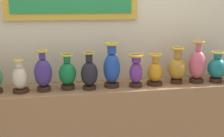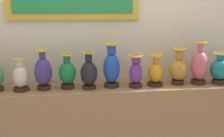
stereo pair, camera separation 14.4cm
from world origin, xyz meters
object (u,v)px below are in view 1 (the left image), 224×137
vase_rose (197,65)px  vase_teal (217,68)px  vase_indigo (43,73)px  vase_amber (155,72)px  vase_ochre (177,68)px  vase_ivory (20,78)px  vase_onyx (89,73)px  vase_violet (136,71)px  vase_emerald (67,74)px  vase_sapphire (112,67)px

vase_rose → vase_teal: 0.20m
vase_indigo → vase_amber: vase_indigo is taller
vase_indigo → vase_ochre: bearing=0.9°
vase_ivory → vase_onyx: (0.61, -0.01, 0.02)m
vase_onyx → vase_ochre: bearing=2.6°
vase_amber → vase_teal: size_ratio=0.98×
vase_ivory → vase_violet: size_ratio=0.94×
vase_teal → vase_emerald: bearing=178.7°
vase_indigo → vase_ochre: vase_indigo is taller
vase_ochre → vase_violet: bearing=-173.6°
vase_ochre → vase_rose: bearing=-2.9°
vase_indigo → vase_ochre: size_ratio=1.04×
vase_amber → vase_teal: vase_teal is taller
vase_ivory → vase_indigo: bearing=1.6°
vase_indigo → vase_rose: 1.46m
vase_amber → vase_onyx: bearing=-177.7°
vase_emerald → vase_violet: 0.63m
vase_violet → vase_rose: vase_rose is taller
vase_ivory → vase_ochre: size_ratio=0.82×
vase_ivory → vase_rose: (1.66, 0.01, 0.05)m
vase_indigo → vase_violet: 0.84m
vase_violet → vase_rose: (0.63, 0.04, 0.02)m
vase_ivory → vase_amber: (1.23, 0.01, 0.00)m
vase_indigo → vase_amber: size_ratio=1.23×
vase_onyx → vase_sapphire: vase_sapphire is taller
vase_amber → vase_teal: bearing=-2.2°
vase_indigo → vase_onyx: bearing=-2.9°
vase_onyx → vase_rose: (1.06, 0.03, 0.03)m
vase_indigo → vase_sapphire: vase_sapphire is taller
vase_amber → vase_rose: size_ratio=0.73×
vase_emerald → vase_sapphire: vase_sapphire is taller
vase_indigo → vase_ivory: bearing=-178.4°
vase_sapphire → vase_ochre: (0.64, 0.01, -0.03)m
vase_ivory → vase_violet: bearing=-1.2°
vase_emerald → vase_onyx: bearing=-9.4°
vase_ivory → vase_violet: vase_violet is taller
vase_violet → vase_amber: size_ratio=1.03×
vase_emerald → vase_rose: bearing=-0.1°
vase_indigo → vase_violet: vase_indigo is taller
vase_indigo → vase_sapphire: size_ratio=0.89×
vase_teal → vase_rose: bearing=171.6°
vase_emerald → vase_onyx: size_ratio=0.95×
vase_sapphire → vase_indigo: bearing=-178.9°
vase_emerald → vase_ochre: bearing=0.4°
vase_onyx → vase_amber: 0.63m
vase_sapphire → vase_teal: vase_sapphire is taller
vase_ochre → vase_teal: 0.40m
vase_ivory → vase_emerald: bearing=2.4°
vase_rose → vase_violet: bearing=-176.6°
vase_amber → vase_ochre: 0.23m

